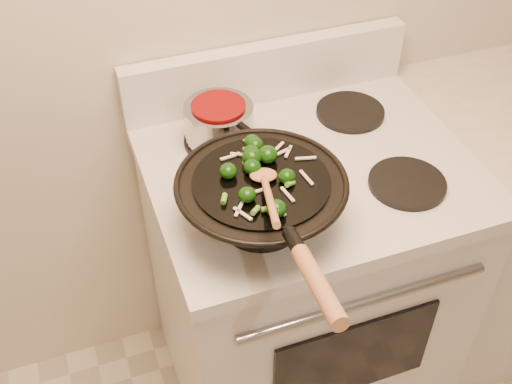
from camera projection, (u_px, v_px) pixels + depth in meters
name	position (u px, v px, depth m)	size (l,w,h in m)	color
stove	(301.00, 282.00, 1.85)	(0.78, 0.67, 1.08)	silver
wok	(262.00, 199.00, 1.34)	(0.36, 0.60, 0.18)	black
stirfry	(258.00, 167.00, 1.32)	(0.24, 0.26, 0.04)	#0D3408
wooden_spoon	(267.00, 188.00, 1.24)	(0.10, 0.25, 0.10)	#AE7244
saucepan	(220.00, 122.00, 1.56)	(0.17, 0.27, 0.10)	gray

